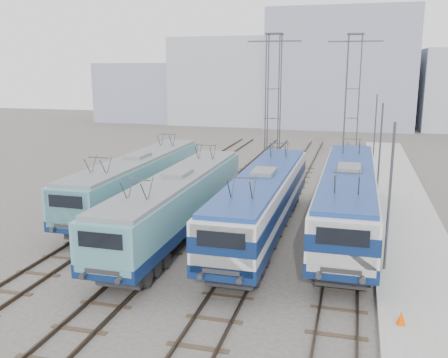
% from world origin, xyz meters
% --- Properties ---
extents(ground, '(160.00, 160.00, 0.00)m').
position_xyz_m(ground, '(0.00, 0.00, 0.00)').
color(ground, '#514C47').
extents(platform, '(4.00, 70.00, 0.30)m').
position_xyz_m(platform, '(10.20, 8.00, 0.15)').
color(platform, '#9E9E99').
rests_on(platform, ground).
extents(locomotive_far_left, '(2.73, 17.20, 3.24)m').
position_xyz_m(locomotive_far_left, '(-6.75, 9.00, 2.15)').
color(locomotive_far_left, '#0C1F4D').
rests_on(locomotive_far_left, ground).
extents(locomotive_center_left, '(2.74, 17.31, 3.26)m').
position_xyz_m(locomotive_center_left, '(-2.25, 4.32, 2.16)').
color(locomotive_center_left, '#0C1F4D').
rests_on(locomotive_center_left, ground).
extents(locomotive_center_right, '(2.80, 17.68, 3.32)m').
position_xyz_m(locomotive_center_right, '(2.25, 5.67, 2.26)').
color(locomotive_center_right, '#0C1F4D').
rests_on(locomotive_center_right, ground).
extents(locomotive_far_right, '(2.93, 18.51, 3.48)m').
position_xyz_m(locomotive_far_right, '(6.75, 7.22, 2.36)').
color(locomotive_far_right, '#0C1F4D').
rests_on(locomotive_far_right, ground).
extents(catenary_tower_west, '(4.50, 1.20, 12.00)m').
position_xyz_m(catenary_tower_west, '(0.00, 22.00, 6.64)').
color(catenary_tower_west, '#3F4247').
rests_on(catenary_tower_west, ground).
extents(catenary_tower_east, '(4.50, 1.20, 12.00)m').
position_xyz_m(catenary_tower_east, '(6.50, 24.00, 6.64)').
color(catenary_tower_east, '#3F4247').
rests_on(catenary_tower_east, ground).
extents(mast_front, '(0.12, 0.12, 7.00)m').
position_xyz_m(mast_front, '(8.60, 2.00, 3.50)').
color(mast_front, '#3F4247').
rests_on(mast_front, ground).
extents(mast_mid, '(0.12, 0.12, 7.00)m').
position_xyz_m(mast_mid, '(8.60, 14.00, 3.50)').
color(mast_mid, '#3F4247').
rests_on(mast_mid, ground).
extents(mast_rear, '(0.12, 0.12, 7.00)m').
position_xyz_m(mast_rear, '(8.60, 26.00, 3.50)').
color(mast_rear, '#3F4247').
rests_on(mast_rear, ground).
extents(safety_cone, '(0.33, 0.33, 0.50)m').
position_xyz_m(safety_cone, '(8.95, -3.13, 0.55)').
color(safety_cone, '#FD4F01').
rests_on(safety_cone, platform).
extents(building_west, '(18.00, 12.00, 14.00)m').
position_xyz_m(building_west, '(-14.00, 62.00, 7.00)').
color(building_west, '#9FA7B3').
rests_on(building_west, ground).
extents(building_center, '(22.00, 14.00, 18.00)m').
position_xyz_m(building_center, '(4.00, 62.00, 9.00)').
color(building_center, '#888FA6').
rests_on(building_center, ground).
extents(building_far_west, '(14.00, 10.00, 10.00)m').
position_xyz_m(building_far_west, '(-30.00, 62.00, 5.00)').
color(building_far_west, '#888FA6').
rests_on(building_far_west, ground).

